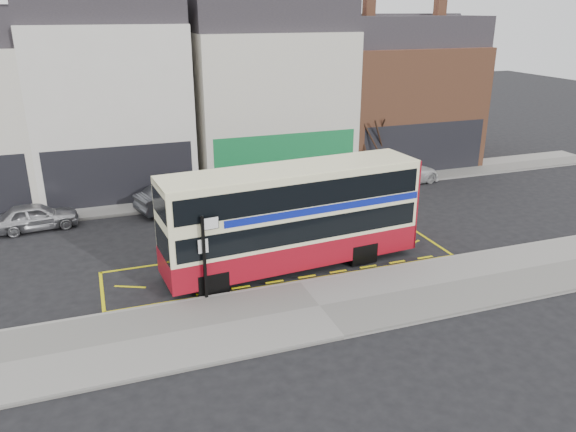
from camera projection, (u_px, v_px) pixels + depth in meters
name	position (u px, v px, depth m)	size (l,w,h in m)	color
ground	(296.00, 281.00, 21.33)	(120.00, 120.00, 0.00)	black
pavement	(319.00, 307.00, 19.28)	(40.00, 4.00, 0.15)	gray
kerb	(300.00, 283.00, 20.97)	(40.00, 0.15, 0.15)	gray
far_pavement	(227.00, 194.00, 31.02)	(50.00, 3.00, 0.15)	gray
road_markings	(282.00, 264.00, 22.74)	(14.00, 3.40, 0.01)	#D7CF0B
terrace_left	(109.00, 93.00, 30.98)	(8.00, 8.01, 11.80)	silver
terrace_green_shop	(264.00, 90.00, 33.90)	(9.00, 8.01, 11.30)	beige
terrace_right	(395.00, 92.00, 36.91)	(9.00, 8.01, 10.30)	#94583B
double_decker_bus	(293.00, 216.00, 21.82)	(10.38, 3.20, 4.08)	#FDF9C1
bus_stop_post	(206.00, 249.00, 19.21)	(0.76, 0.15, 3.05)	black
car_silver	(36.00, 216.00, 26.08)	(1.50, 3.72, 1.27)	#ACACB0
car_grey	(180.00, 196.00, 28.60)	(1.56, 4.49, 1.48)	#3C3E43
car_white	(402.00, 172.00, 32.97)	(1.87, 4.61, 1.34)	white
street_tree_right	(371.00, 126.00, 33.01)	(2.19, 2.19, 4.73)	#311F15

